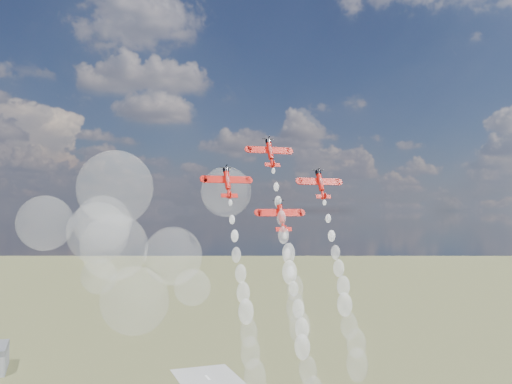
{
  "coord_description": "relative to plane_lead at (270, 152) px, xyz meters",
  "views": [
    {
      "loc": [
        -71.93,
        -133.86,
        83.16
      ],
      "look_at": [
        -18.02,
        11.9,
        88.59
      ],
      "focal_mm": 38.0,
      "sensor_mm": 36.0,
      "label": 1
    }
  ],
  "objects": [
    {
      "name": "plane_left",
      "position": [
        -14.65,
        -4.16,
        -9.37
      ],
      "size": [
        13.44,
        6.43,
        9.04
      ],
      "rotation": [
        1.15,
        0.0,
        0.0
      ],
      "color": "red",
      "rests_on": "ground"
    },
    {
      "name": "plane_slot",
      "position": [
        0.0,
        -8.32,
        -18.75
      ],
      "size": [
        13.44,
        6.43,
        9.04
      ],
      "rotation": [
        1.15,
        0.0,
        0.0
      ],
      "color": "red",
      "rests_on": "ground"
    },
    {
      "name": "plane_right",
      "position": [
        14.65,
        -4.16,
        -9.37
      ],
      "size": [
        13.44,
        6.43,
        9.04
      ],
      "rotation": [
        1.15,
        0.0,
        0.0
      ],
      "color": "red",
      "rests_on": "ground"
    },
    {
      "name": "smoke_trail_slot",
      "position": [
        0.06,
        -25.68,
        -58.2
      ],
      "size": [
        5.31,
        21.23,
        45.82
      ],
      "color": "white",
      "rests_on": "plane_slot"
    },
    {
      "name": "smoke_trail_right",
      "position": [
        14.62,
        -21.45,
        -48.73
      ],
      "size": [
        5.67,
        21.28,
        45.74
      ],
      "color": "white",
      "rests_on": "plane_right"
    },
    {
      "name": "drifted_smoke_cloud",
      "position": [
        -40.64,
        6.72,
        -24.7
      ],
      "size": [
        65.57,
        30.12,
        52.84
      ],
      "color": "white",
      "rests_on": "ground"
    },
    {
      "name": "smoke_trail_lead",
      "position": [
        -0.3,
        -17.62,
        -39.02
      ],
      "size": [
        5.28,
        22.48,
        45.02
      ],
      "color": "white",
      "rests_on": "plane_lead"
    },
    {
      "name": "plane_lead",
      "position": [
        0.0,
        0.0,
        0.0
      ],
      "size": [
        13.44,
        6.43,
        9.04
      ],
      "rotation": [
        1.15,
        0.0,
        0.0
      ],
      "color": "red",
      "rests_on": "ground"
    },
    {
      "name": "smoke_trail_left",
      "position": [
        -14.46,
        -21.8,
        -48.6
      ],
      "size": [
        5.56,
        21.69,
        45.62
      ],
      "color": "white",
      "rests_on": "plane_left"
    }
  ]
}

